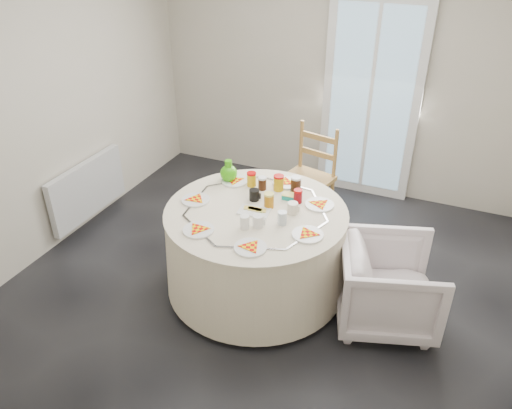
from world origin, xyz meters
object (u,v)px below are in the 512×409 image
at_px(wooden_chair, 307,181).
at_px(armchair, 389,279).
at_px(radiator, 88,189).
at_px(green_pitcher, 229,168).
at_px(table, 256,250).

bearing_deg(wooden_chair, armchair, -34.10).
relative_size(radiator, green_pitcher, 5.28).
bearing_deg(green_pitcher, table, -59.24).
relative_size(radiator, table, 0.68).
bearing_deg(table, wooden_chair, 87.45).
bearing_deg(radiator, wooden_chair, 23.70).
distance_m(table, armchair, 1.06).
xyz_separation_m(radiator, armchair, (2.99, -0.23, 0.01)).
distance_m(radiator, armchair, 2.99).
bearing_deg(armchair, radiator, 67.81).
height_order(armchair, green_pitcher, green_pitcher).
xyz_separation_m(table, green_pitcher, (-0.41, 0.35, 0.49)).
xyz_separation_m(table, armchair, (1.06, 0.03, 0.02)).
height_order(radiator, green_pitcher, green_pitcher).
height_order(radiator, table, table).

